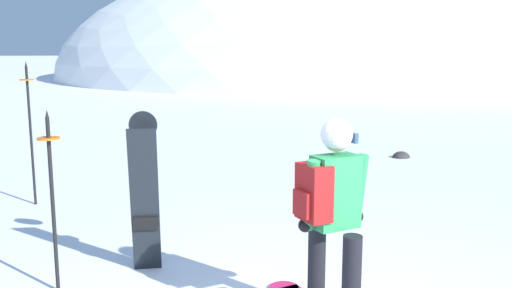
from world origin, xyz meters
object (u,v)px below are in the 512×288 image
piste_marker_near (52,189)px  piste_marker_far (30,124)px  spare_snowboard (145,193)px  rock_dark (401,158)px  snowboarder_main (331,218)px

piste_marker_near → piste_marker_far: 3.22m
spare_snowboard → rock_dark: bearing=48.0°
snowboarder_main → rock_dark: bearing=63.8°
snowboarder_main → piste_marker_near: (-2.35, 0.98, 0.06)m
snowboarder_main → spare_snowboard: 2.03m
piste_marker_near → piste_marker_far: (-0.97, 3.07, 0.19)m
snowboarder_main → spare_snowboard: (-1.54, 1.31, -0.09)m
piste_marker_far → snowboarder_main: bearing=-50.7°
piste_marker_far → rock_dark: size_ratio=5.64×
snowboarder_main → rock_dark: 7.51m
rock_dark → piste_marker_near: bearing=-134.7°
piste_marker_far → spare_snowboard: bearing=-57.1°
piste_marker_near → piste_marker_far: piste_marker_far is taller
spare_snowboard → snowboarder_main: bearing=-40.4°
snowboarder_main → piste_marker_far: 5.24m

